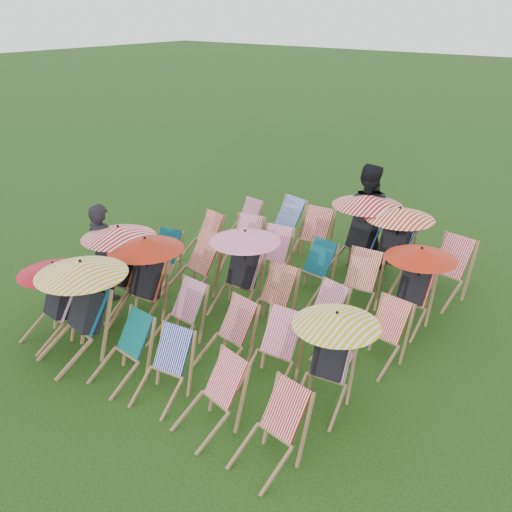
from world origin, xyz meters
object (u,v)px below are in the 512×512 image
Objects in this scene: deckchair_29 at (444,271)px; deckchair_0 at (51,300)px; deckchair_5 at (270,431)px; person_left at (103,252)px; person_rear at (366,215)px.

deckchair_0 is at bearing -121.27° from deckchair_29.
person_left reaches higher than deckchair_5.
deckchair_0 is 0.62× the size of person_rear.
deckchair_29 is 5.51m from person_left.
person_rear is (-1.68, 0.46, 0.46)m from deckchair_29.
person_left is at bearing 170.27° from deckchair_5.
deckchair_29 is 0.62× the size of person_left.
deckchair_0 is 1.19× the size of deckchair_29.
person_rear is at bearing -129.72° from person_left.
deckchair_0 is at bearing -173.44° from deckchair_5.
deckchair_29 is (3.96, 4.61, -0.13)m from deckchair_0.
deckchair_5 is 0.84× the size of deckchair_29.
deckchair_0 is 3.93m from deckchair_5.
deckchair_29 is at bearing -146.97° from person_left.
person_left is at bearing -133.55° from deckchair_29.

